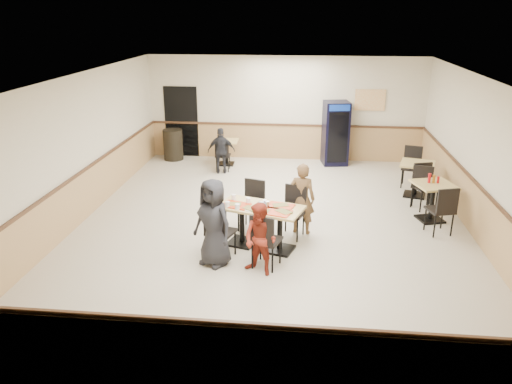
# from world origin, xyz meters

# --- Properties ---
(ground) EXTENTS (10.00, 10.00, 0.00)m
(ground) POSITION_xyz_m (0.00, 0.00, 0.00)
(ground) COLOR beige
(ground) RESTS_ON ground
(room_shell) EXTENTS (10.00, 10.00, 10.00)m
(room_shell) POSITION_xyz_m (1.78, 2.55, 0.58)
(room_shell) COLOR silver
(room_shell) RESTS_ON ground
(main_table) EXTENTS (1.68, 1.17, 0.82)m
(main_table) POSITION_xyz_m (-0.13, -1.02, 0.54)
(main_table) COLOR black
(main_table) RESTS_ON ground
(main_chairs) EXTENTS (1.81, 2.10, 1.03)m
(main_chairs) POSITION_xyz_m (-0.19, -1.00, 0.52)
(main_chairs) COLOR black
(main_chairs) RESTS_ON ground
(diner_woman_left) EXTENTS (0.91, 0.82, 1.56)m
(diner_woman_left) POSITION_xyz_m (-0.87, -1.76, 0.78)
(diner_woman_left) COLOR black
(diner_woman_left) RESTS_ON ground
(diner_woman_right) EXTENTS (0.76, 0.71, 1.25)m
(diner_woman_right) POSITION_xyz_m (-0.04, -2.01, 0.63)
(diner_woman_right) COLOR maroon
(diner_woman_right) RESTS_ON ground
(diner_man_opposite) EXTENTS (0.58, 0.43, 1.44)m
(diner_man_opposite) POSITION_xyz_m (0.60, -0.28, 0.72)
(diner_man_opposite) COLOR brown
(diner_man_opposite) RESTS_ON ground
(lone_diner) EXTENTS (0.77, 0.41, 1.25)m
(lone_diner) POSITION_xyz_m (-1.63, 3.40, 0.63)
(lone_diner) COLOR black
(lone_diner) RESTS_ON ground
(tabletop_clutter) EXTENTS (1.38, 0.83, 0.12)m
(tabletop_clutter) POSITION_xyz_m (-0.15, -1.08, 0.84)
(tabletop_clutter) COLOR red
(tabletop_clutter) RESTS_ON main_table
(side_table_near) EXTENTS (0.95, 0.95, 0.82)m
(side_table_near) POSITION_xyz_m (3.32, 0.62, 0.54)
(side_table_near) COLOR black
(side_table_near) RESTS_ON ground
(side_table_near_chair_south) EXTENTS (0.60, 0.60, 1.04)m
(side_table_near_chair_south) POSITION_xyz_m (3.32, -0.03, 0.52)
(side_table_near_chair_south) COLOR black
(side_table_near_chair_south) RESTS_ON ground
(side_table_near_chair_north) EXTENTS (0.60, 0.60, 1.04)m
(side_table_near_chair_north) POSITION_xyz_m (3.32, 1.28, 0.52)
(side_table_near_chair_north) COLOR black
(side_table_near_chair_north) RESTS_ON ground
(side_table_far) EXTENTS (0.94, 0.94, 0.82)m
(side_table_far) POSITION_xyz_m (3.27, 2.11, 0.54)
(side_table_far) COLOR black
(side_table_far) RESTS_ON ground
(side_table_far_chair_south) EXTENTS (0.59, 0.59, 1.04)m
(side_table_far_chair_south) POSITION_xyz_m (3.27, 1.46, 0.52)
(side_table_far_chair_south) COLOR black
(side_table_far_chair_south) RESTS_ON ground
(side_table_far_chair_north) EXTENTS (0.59, 0.59, 1.04)m
(side_table_far_chair_north) POSITION_xyz_m (3.27, 2.77, 0.52)
(side_table_far_chair_north) COLOR black
(side_table_far_chair_north) RESTS_ON ground
(condiment_caddy) EXTENTS (0.23, 0.06, 0.20)m
(condiment_caddy) POSITION_xyz_m (3.29, 0.67, 0.91)
(condiment_caddy) COLOR red
(condiment_caddy) RESTS_ON side_table_near
(back_table) EXTENTS (0.68, 0.68, 0.71)m
(back_table) POSITION_xyz_m (-1.63, 4.20, 0.47)
(back_table) COLOR black
(back_table) RESTS_ON ground
(back_table_chair_lone) EXTENTS (0.43, 0.43, 0.90)m
(back_table_chair_lone) POSITION_xyz_m (-1.63, 3.63, 0.45)
(back_table_chair_lone) COLOR black
(back_table_chair_lone) RESTS_ON ground
(pepsi_cooler) EXTENTS (0.78, 0.79, 1.80)m
(pepsi_cooler) POSITION_xyz_m (1.46, 4.59, 0.90)
(pepsi_cooler) COLOR black
(pepsi_cooler) RESTS_ON ground
(trash_bin) EXTENTS (0.57, 0.57, 0.90)m
(trash_bin) POSITION_xyz_m (-3.27, 4.55, 0.45)
(trash_bin) COLOR black
(trash_bin) RESTS_ON ground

